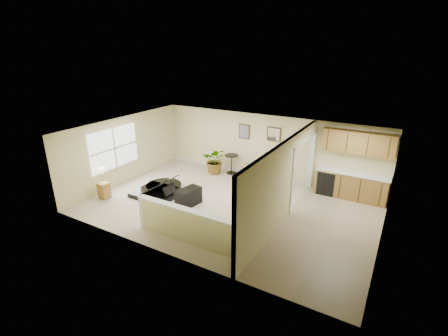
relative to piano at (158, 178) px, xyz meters
The scene contains 20 objects.
floor 2.74m from the piano, ahead, with size 9.00×9.00×0.00m, color tan.
back_wall 4.31m from the piano, 51.43° to the left, with size 9.00×0.04×2.50m, color #CCC58B.
front_wall 3.82m from the piano, 45.15° to the right, with size 9.00×0.04×2.50m, color #CCC58B.
left_wall 1.98m from the piano, 169.85° to the left, with size 0.04×6.00×2.50m, color #CCC58B.
right_wall 7.19m from the piano, ahead, with size 0.04×6.00×2.50m, color #CCC58B.
ceiling 3.28m from the piano, ahead, with size 9.00×6.00×0.04m, color white.
kitchen_vinyl 5.85m from the piano, ahead, with size 2.70×6.00×0.01m, color #9E886B.
interior_partition 4.54m from the piano, ahead, with size 0.18×5.99×2.50m.
pony_half_wall 3.37m from the piano, 35.80° to the right, with size 3.42×0.22×1.00m.
left_window 2.02m from the piano, behind, with size 0.05×2.15×1.45m, color white.
wall_art_left 3.89m from the piano, 62.67° to the left, with size 0.48×0.04×0.58m.
wall_mirror 4.59m from the piano, 48.16° to the left, with size 0.55×0.04×0.55m.
kitchen_cabinets 6.61m from the piano, 27.65° to the left, with size 2.36×0.65×2.33m.
piano is the anchor object (origin of this frame).
piano_bench 1.51m from the piano, ahead, with size 0.44×0.86×0.57m, color black.
loveseat 3.78m from the piano, 46.17° to the left, with size 1.41×0.87×0.77m.
accent_table 3.26m from the piano, 66.21° to the left, with size 0.55×0.55×0.80m.
palm_plant 2.78m from the piano, 74.39° to the left, with size 1.24×1.15×1.12m.
small_plant 4.50m from the piano, 36.62° to the left, with size 0.41×0.41×0.59m.
lamp_stand 1.83m from the piano, 139.11° to the right, with size 0.33×0.33×1.09m.
Camera 1 is at (4.59, -8.26, 4.93)m, focal length 26.00 mm.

